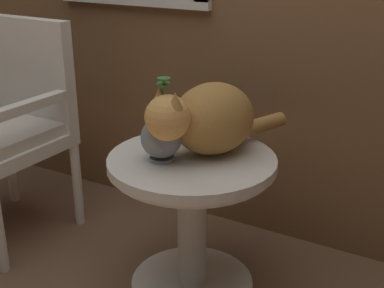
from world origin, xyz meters
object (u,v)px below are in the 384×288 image
at_px(wicker_side_table, 192,201).
at_px(cat, 208,119).
at_px(wicker_chair, 8,119).
at_px(pewter_vase_with_ivy, 161,133).

height_order(wicker_side_table, cat, cat).
height_order(wicker_chair, cat, wicker_chair).
distance_m(wicker_chair, cat, 0.99).
height_order(wicker_side_table, pewter_vase_with_ivy, pewter_vase_with_ivy).
relative_size(wicker_chair, cat, 1.57).
bearing_deg(cat, pewter_vase_with_ivy, -130.31).
relative_size(wicker_side_table, pewter_vase_with_ivy, 1.99).
height_order(cat, pewter_vase_with_ivy, pewter_vase_with_ivy).
bearing_deg(cat, wicker_chair, -177.30).
distance_m(wicker_side_table, pewter_vase_with_ivy, 0.29).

